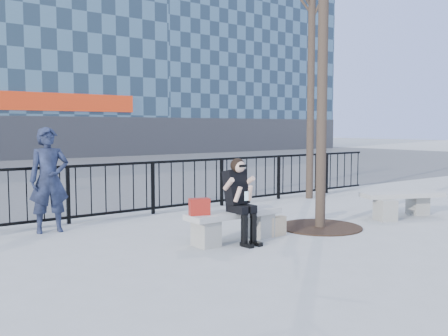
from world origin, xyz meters
TOP-DOWN VIEW (x-y plane):
  - ground at (0.00, 0.00)m, footprint 120.00×120.00m
  - street_surface at (0.00, 15.00)m, footprint 60.00×23.00m
  - railing at (0.00, 3.00)m, footprint 14.00×0.06m
  - building_right at (20.00, 27.00)m, footprint 16.20×10.20m
  - tree_grate at (1.90, -0.10)m, footprint 1.50×1.50m
  - bench_main at (0.00, 0.00)m, footprint 1.65×0.46m
  - bench_second at (4.03, -0.37)m, footprint 1.68×0.47m
  - seated_woman at (0.00, -0.16)m, footprint 0.50×0.64m
  - handbag at (-0.66, 0.02)m, footprint 0.34×0.24m
  - shopping_bag at (0.81, -0.12)m, footprint 0.35×0.14m
  - standing_man at (-2.11, 2.47)m, footprint 0.72×0.53m

SIDE VIEW (x-z plane):
  - ground at x=0.00m, z-range 0.00..0.00m
  - street_surface at x=0.00m, z-range 0.00..0.01m
  - tree_grate at x=1.90m, z-range 0.00..0.02m
  - shopping_bag at x=0.81m, z-range 0.00..0.32m
  - bench_main at x=0.00m, z-range 0.06..0.55m
  - bench_second at x=4.03m, z-range 0.06..0.56m
  - railing at x=0.00m, z-range 0.00..1.11m
  - handbag at x=-0.66m, z-range 0.49..0.74m
  - seated_woman at x=0.00m, z-range 0.00..1.34m
  - standing_man at x=-2.11m, z-range 0.00..1.82m
  - building_right at x=20.00m, z-range 0.00..20.60m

